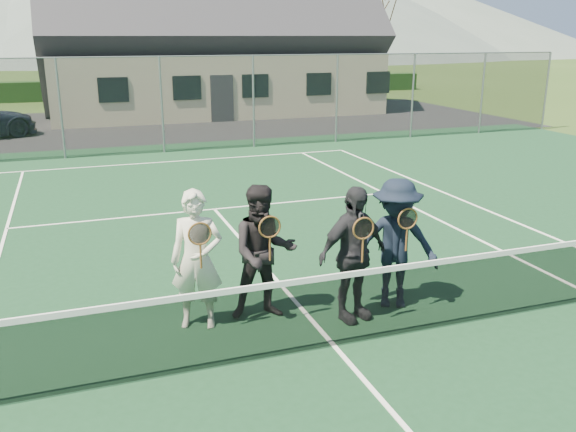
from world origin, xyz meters
The scene contains 15 objects.
ground centered at (0.00, 20.00, 0.00)m, with size 220.00×220.00×0.00m, color #2C4418.
court_surface centered at (0.00, 0.00, 0.01)m, with size 30.00×30.00×0.02m, color #14381E.
tarmac_carpark centered at (-4.00, 20.00, 0.01)m, with size 40.00×12.00×0.01m, color black.
hedge_row centered at (0.00, 32.00, 0.55)m, with size 40.00×1.20×1.10m, color black.
hill_east centered at (55.00, 95.00, 7.00)m, with size 90.00×90.00×14.00m, color #586A5E.
court_markings centered at (0.00, 0.00, 0.02)m, with size 11.03×23.83×0.01m.
tennis_net centered at (0.00, 0.00, 0.54)m, with size 11.68×0.08×1.10m.
perimeter_fence centered at (0.00, 13.50, 1.52)m, with size 30.07×0.07×3.02m.
clubhouse centered at (4.00, 24.00, 3.99)m, with size 15.60×8.20×7.70m.
tree_d centered at (12.00, 33.00, 5.79)m, with size 3.20×3.20×7.77m.
tree_e centered at (18.00, 33.00, 5.79)m, with size 3.20×3.20×7.77m.
player_a centered at (-1.42, 1.10, 0.92)m, with size 0.76×0.62×1.80m.
player_b centered at (-0.55, 1.08, 0.92)m, with size 0.97×0.80×1.80m.
player_c centered at (0.52, 0.64, 0.92)m, with size 1.13×0.68×1.80m.
player_d centered at (1.24, 0.82, 0.92)m, with size 1.33×1.09×1.80m.
Camera 1 is at (-2.74, -6.03, 3.63)m, focal length 38.00 mm.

